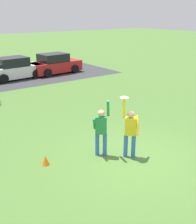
% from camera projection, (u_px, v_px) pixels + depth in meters
% --- Properties ---
extents(ground_plane, '(120.00, 120.00, 0.00)m').
position_uv_depth(ground_plane, '(129.00, 157.00, 9.50)').
color(ground_plane, '#4C7533').
extents(person_catcher, '(0.56, 0.56, 2.08)m').
position_uv_depth(person_catcher, '(130.00, 130.00, 9.20)').
color(person_catcher, '#3366B7').
rests_on(person_catcher, ground_plane).
extents(person_defender, '(0.65, 0.65, 2.05)m').
position_uv_depth(person_defender, '(101.00, 129.00, 9.30)').
color(person_defender, '#3366B7').
rests_on(person_defender, ground_plane).
extents(frisbee_disc, '(0.27, 0.27, 0.02)m').
position_uv_depth(frisbee_disc, '(124.00, 98.00, 8.85)').
color(frisbee_disc, white).
rests_on(frisbee_disc, person_catcher).
extents(parked_car_white, '(4.22, 2.27, 1.59)m').
position_uv_depth(parked_car_white, '(14.00, 69.00, 20.48)').
color(parked_car_white, white).
rests_on(parked_car_white, ground_plane).
extents(parked_car_red, '(4.22, 2.27, 1.59)m').
position_uv_depth(parked_car_red, '(55.00, 64.00, 22.33)').
color(parked_car_red, red).
rests_on(parked_car_red, ground_plane).
extents(field_cone_orange, '(0.26, 0.26, 0.32)m').
position_uv_depth(field_cone_orange, '(45.00, 160.00, 8.98)').
color(field_cone_orange, orange).
rests_on(field_cone_orange, ground_plane).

